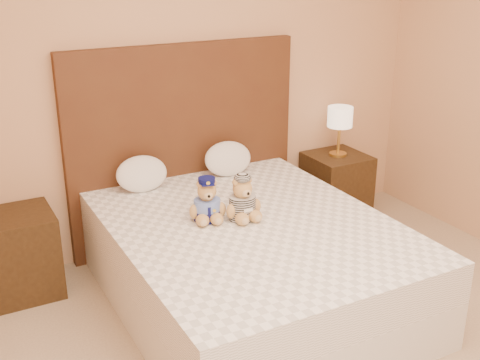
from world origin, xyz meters
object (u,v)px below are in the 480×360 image
object	(u,v)px
lamp	(340,119)
teddy_police	(207,199)
teddy_prisoner	(242,198)
pillow_left	(142,172)
nightstand_right	(336,187)
bed	(251,263)
pillow_right	(228,157)
nightstand_left	(20,254)

from	to	relation	value
lamp	teddy_police	size ratio (longest dim) A/B	1.46
teddy_prisoner	pillow_left	world-z (taller)	teddy_prisoner
nightstand_right	teddy_police	xyz separation A→B (m)	(-1.47, -0.64, 0.41)
bed	lamp	size ratio (longest dim) A/B	5.00
nightstand_right	lamp	size ratio (longest dim) A/B	1.38
bed	lamp	xyz separation A→B (m)	(1.25, 0.80, 0.57)
lamp	pillow_right	xyz separation A→B (m)	(-0.98, 0.03, -0.17)
lamp	pillow_right	world-z (taller)	lamp
bed	nightstand_left	world-z (taller)	same
nightstand_left	bed	bearing A→B (deg)	-32.62
pillow_left	teddy_prisoner	bearing A→B (deg)	-63.18
teddy_prisoner	pillow_left	xyz separation A→B (m)	(-0.38, 0.75, -0.01)
nightstand_left	lamp	size ratio (longest dim) A/B	1.38
pillow_left	pillow_right	bearing A→B (deg)	0.00
lamp	teddy_police	distance (m)	1.61
bed	nightstand_right	xyz separation A→B (m)	(1.25, 0.80, -0.00)
pillow_left	nightstand_right	bearing A→B (deg)	-1.04
pillow_left	pillow_right	size ratio (longest dim) A/B	0.98
teddy_police	pillow_left	bearing A→B (deg)	120.02
bed	teddy_prisoner	distance (m)	0.42
nightstand_right	teddy_police	distance (m)	1.65
nightstand_right	pillow_right	size ratio (longest dim) A/B	1.49
lamp	teddy_prisoner	distance (m)	1.47
nightstand_right	pillow_left	xyz separation A→B (m)	(-1.65, 0.03, 0.40)
lamp	teddy_prisoner	size ratio (longest dim) A/B	1.46
bed	nightstand_left	size ratio (longest dim) A/B	3.64
nightstand_left	teddy_prisoner	xyz separation A→B (m)	(1.23, -0.72, 0.41)
teddy_police	pillow_left	xyz separation A→B (m)	(-0.18, 0.67, -0.01)
nightstand_left	pillow_right	world-z (taller)	pillow_right
lamp	pillow_left	bearing A→B (deg)	178.96
pillow_right	teddy_prisoner	bearing A→B (deg)	-110.78
nightstand_left	nightstand_right	world-z (taller)	same
nightstand_left	pillow_left	size ratio (longest dim) A/B	1.52
bed	nightstand_right	size ratio (longest dim) A/B	3.64
nightstand_left	pillow_right	bearing A→B (deg)	1.13
teddy_police	teddy_prisoner	distance (m)	0.22
teddy_police	teddy_prisoner	world-z (taller)	same
nightstand_right	pillow_left	distance (m)	1.70
lamp	teddy_police	bearing A→B (deg)	-156.46
bed	pillow_right	size ratio (longest dim) A/B	5.40
lamp	bed	bearing A→B (deg)	-147.38
bed	pillow_right	world-z (taller)	pillow_right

